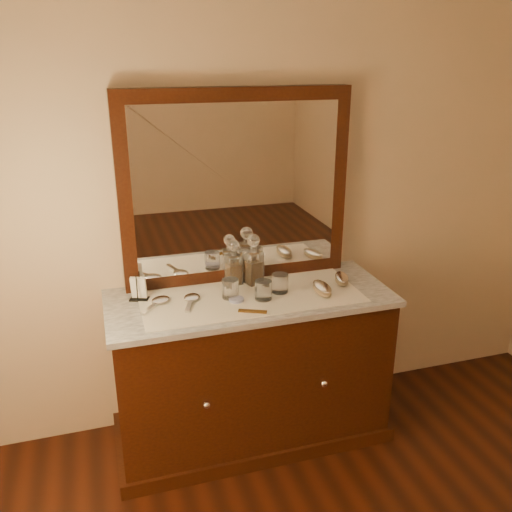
% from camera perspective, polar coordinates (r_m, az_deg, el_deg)
% --- Properties ---
extents(dresser_cabinet, '(1.40, 0.55, 0.82)m').
position_cam_1_polar(dresser_cabinet, '(2.95, -0.58, -11.97)').
color(dresser_cabinet, black).
rests_on(dresser_cabinet, floor).
extents(dresser_plinth, '(1.46, 0.59, 0.08)m').
position_cam_1_polar(dresser_plinth, '(3.17, -0.56, -17.61)').
color(dresser_plinth, black).
rests_on(dresser_plinth, floor).
extents(knob_left, '(0.04, 0.04, 0.04)m').
position_cam_1_polar(knob_left, '(2.64, -5.25, -15.39)').
color(knob_left, silver).
rests_on(knob_left, dresser_cabinet).
extents(knob_right, '(0.04, 0.04, 0.04)m').
position_cam_1_polar(knob_right, '(2.79, 7.20, -13.21)').
color(knob_right, silver).
rests_on(knob_right, dresser_cabinet).
extents(marble_top, '(1.44, 0.59, 0.03)m').
position_cam_1_polar(marble_top, '(2.74, -0.61, -4.48)').
color(marble_top, silver).
rests_on(marble_top, dresser_cabinet).
extents(mirror_frame, '(1.20, 0.08, 1.00)m').
position_cam_1_polar(mirror_frame, '(2.80, -2.09, 7.20)').
color(mirror_frame, black).
rests_on(mirror_frame, marble_top).
extents(mirror_glass, '(1.06, 0.01, 0.86)m').
position_cam_1_polar(mirror_glass, '(2.77, -1.90, 7.04)').
color(mirror_glass, white).
rests_on(mirror_glass, marble_top).
extents(lace_runner, '(1.10, 0.45, 0.00)m').
position_cam_1_polar(lace_runner, '(2.72, -0.49, -4.32)').
color(lace_runner, silver).
rests_on(lace_runner, marble_top).
extents(pin_dish, '(0.10, 0.10, 0.01)m').
position_cam_1_polar(pin_dish, '(2.67, -2.10, -4.62)').
color(pin_dish, white).
rests_on(pin_dish, lace_runner).
extents(comb, '(0.13, 0.08, 0.01)m').
position_cam_1_polar(comb, '(2.56, -0.36, -5.86)').
color(comb, brown).
rests_on(comb, lace_runner).
extents(napkin_rack, '(0.11, 0.09, 0.14)m').
position_cam_1_polar(napkin_rack, '(2.73, -12.29, -3.45)').
color(napkin_rack, black).
rests_on(napkin_rack, marble_top).
extents(decanter_left, '(0.09, 0.09, 0.25)m').
position_cam_1_polar(decanter_left, '(2.83, -2.37, -1.15)').
color(decanter_left, '#945715').
rests_on(decanter_left, lace_runner).
extents(decanter_right, '(0.10, 0.10, 0.27)m').
position_cam_1_polar(decanter_right, '(2.84, -0.28, -0.89)').
color(decanter_right, '#945715').
rests_on(decanter_right, lace_runner).
extents(brush_near, '(0.08, 0.17, 0.05)m').
position_cam_1_polar(brush_near, '(2.77, 7.00, -3.41)').
color(brush_near, '#967C5C').
rests_on(brush_near, lace_runner).
extents(brush_far, '(0.11, 0.17, 0.04)m').
position_cam_1_polar(brush_far, '(2.91, 9.04, -2.38)').
color(brush_far, '#967C5C').
rests_on(brush_far, lace_runner).
extents(hand_mirror_outer, '(0.18, 0.20, 0.02)m').
position_cam_1_polar(hand_mirror_outer, '(2.69, -10.26, -4.76)').
color(hand_mirror_outer, silver).
rests_on(hand_mirror_outer, lace_runner).
extents(hand_mirror_inner, '(0.12, 0.21, 0.02)m').
position_cam_1_polar(hand_mirror_inner, '(2.69, -6.84, -4.52)').
color(hand_mirror_inner, silver).
rests_on(hand_mirror_inner, lace_runner).
extents(tumblers, '(0.34, 0.15, 0.10)m').
position_cam_1_polar(tumblers, '(2.70, 0.21, -3.32)').
color(tumblers, white).
rests_on(tumblers, lace_runner).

